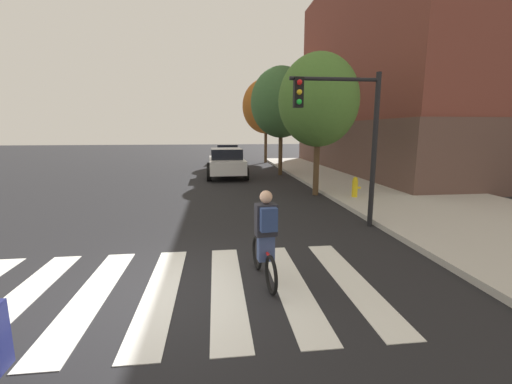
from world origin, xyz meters
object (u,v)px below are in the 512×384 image
Objects in this scene: sedan_far at (228,153)px; cyclist at (265,238)px; traffic_light_near at (346,124)px; street_tree_near at (318,101)px; street_tree_mid at (281,103)px; sedan_mid at (226,162)px; fire_hydrant at (355,187)px; street_tree_far at (266,106)px.

cyclist is (-0.23, -22.41, 0.05)m from sedan_far.
street_tree_near reaches higher than traffic_light_near.
street_tree_mid is at bearing -70.34° from sedan_far.
sedan_mid is 0.84× the size of street_tree_near.
street_tree_near reaches higher than cyclist.
traffic_light_near reaches higher than fire_hydrant.
traffic_light_near is 0.61× the size of street_tree_far.
sedan_far is 0.68× the size of street_tree_far.
street_tree_near is at bearing -90.16° from street_tree_far.
traffic_light_near is (2.87, -10.77, 2.01)m from sedan_mid.
traffic_light_near reaches higher than sedan_mid.
cyclist is (0.22, -13.99, -0.01)m from sedan_mid.
sedan_mid is 1.05× the size of sedan_far.
cyclist is 22.98m from street_tree_far.
traffic_light_near is 19.29m from street_tree_far.
street_tree_far reaches higher than cyclist.
cyclist is 9.12m from street_tree_near.
street_tree_mid is at bearing 78.01° from cyclist.
street_tree_near is (3.09, -14.47, 3.06)m from sedan_far.
sedan_far is at bearing 89.41° from cyclist.
sedan_far is 5.92× the size of fire_hydrant.
traffic_light_near is at bearing -92.10° from street_tree_mid.
street_tree_mid is 7.96m from street_tree_far.
sedan_mid is 11.32m from traffic_light_near.
street_tree_mid reaches higher than sedan_mid.
traffic_light_near is 5.38× the size of fire_hydrant.
traffic_light_near is at bearing 50.50° from cyclist.
street_tree_far is at bearing 0.10° from sedan_far.
fire_hydrant is at bearing 55.95° from cyclist.
sedan_mid is 8.73m from fire_hydrant.
cyclist is 15.18m from street_tree_mid.
sedan_mid is at bearing -93.04° from sedan_far.
street_tree_mid is 0.93× the size of street_tree_far.
traffic_light_near is at bearing -82.79° from sedan_far.
sedan_mid reaches higher than fire_hydrant.
street_tree_mid is (0.41, 11.24, 1.43)m from traffic_light_near.
traffic_light_near is 11.34m from street_tree_mid.
street_tree_mid reaches higher than sedan_far.
traffic_light_near reaches higher than cyclist.
street_tree_mid is (-1.41, 7.83, 3.76)m from fire_hydrant.
street_tree_far is (3.13, 0.01, 3.82)m from sedan_far.
sedan_mid is 13.99m from cyclist.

